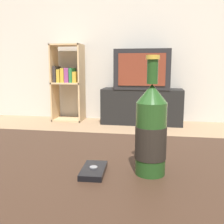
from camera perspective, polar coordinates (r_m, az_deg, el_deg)
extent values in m
cube|color=beige|center=(3.72, 6.52, 18.42)|extent=(8.00, 0.05, 2.60)
cube|color=#332116|center=(0.75, -9.08, -12.63)|extent=(1.30, 0.70, 0.04)
cube|color=black|center=(3.46, 6.52, 1.26)|extent=(1.04, 0.37, 0.46)
cube|color=black|center=(3.42, 6.68, 9.20)|extent=(0.69, 0.39, 0.50)
cube|color=maroon|center=(3.22, 6.47, 9.16)|extent=(0.57, 0.01, 0.39)
cube|color=tan|center=(3.74, -12.41, 6.22)|extent=(0.02, 0.30, 1.04)
cube|color=tan|center=(3.61, -6.60, 6.26)|extent=(0.02, 0.30, 1.04)
cube|color=tan|center=(3.74, -9.34, -1.56)|extent=(0.41, 0.30, 0.02)
cube|color=tan|center=(3.67, -9.56, 6.24)|extent=(0.41, 0.30, 0.02)
cube|color=tan|center=(3.68, -9.79, 14.18)|extent=(0.41, 0.30, 0.02)
cube|color=#2D2828|center=(3.72, -11.91, 8.03)|extent=(0.04, 0.21, 0.22)
cube|color=#B7932D|center=(3.71, -11.15, 7.74)|extent=(0.04, 0.21, 0.18)
cube|color=#B7932D|center=(3.68, -10.31, 7.89)|extent=(0.05, 0.21, 0.19)
cube|color=#7F3875|center=(3.66, -9.43, 7.92)|extent=(0.06, 0.21, 0.20)
cube|color=#236B38|center=(3.65, -8.57, 7.92)|extent=(0.04, 0.21, 0.19)
cube|color=#B7932D|center=(3.63, -7.77, 7.55)|extent=(0.05, 0.21, 0.15)
cylinder|color=#1E4219|center=(0.65, 8.43, -5.79)|extent=(0.07, 0.07, 0.18)
cylinder|color=black|center=(0.65, 8.41, -6.55)|extent=(0.08, 0.08, 0.08)
cone|color=#1E4219|center=(0.63, 8.68, 4.04)|extent=(0.07, 0.07, 0.04)
cylinder|color=#1E4219|center=(0.63, 8.81, 8.66)|extent=(0.03, 0.03, 0.06)
cylinder|color=#B79333|center=(0.63, 8.89, 11.70)|extent=(0.03, 0.03, 0.01)
cube|color=black|center=(0.67, -4.03, -12.58)|extent=(0.06, 0.11, 0.01)
cylinder|color=slate|center=(0.67, -4.04, -11.91)|extent=(0.02, 0.02, 0.00)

